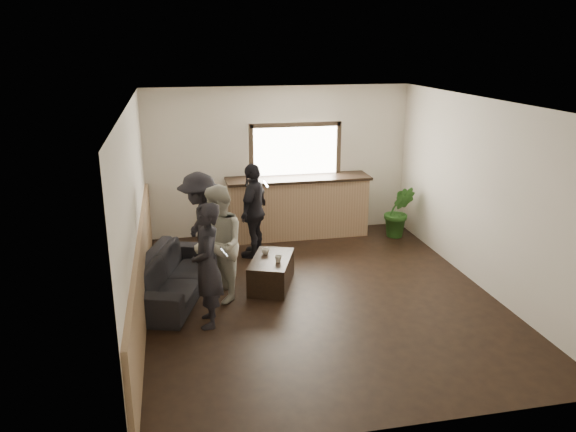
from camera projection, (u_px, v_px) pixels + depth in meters
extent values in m
cube|color=black|center=(318.00, 296.00, 8.24)|extent=(5.00, 6.00, 0.01)
cube|color=silver|center=(322.00, 103.00, 7.40)|extent=(5.00, 6.00, 0.01)
cube|color=silver|center=(279.00, 161.00, 10.62)|extent=(5.00, 0.01, 2.80)
cube|color=silver|center=(406.00, 296.00, 5.02)|extent=(5.00, 0.01, 2.80)
cube|color=silver|center=(135.00, 215.00, 7.33)|extent=(0.01, 6.00, 2.80)
cube|color=silver|center=(483.00, 195.00, 8.31)|extent=(0.01, 6.00, 2.80)
cube|color=#9E7B59|center=(142.00, 275.00, 7.59)|extent=(0.06, 5.90, 1.10)
cube|color=#9F7856|center=(298.00, 208.00, 10.64)|extent=(2.60, 0.60, 1.10)
cube|color=black|center=(298.00, 178.00, 10.46)|extent=(2.70, 0.68, 0.05)
cube|color=white|center=(295.00, 151.00, 10.58)|extent=(1.60, 0.06, 0.90)
cube|color=#3F3326|center=(296.00, 125.00, 10.41)|extent=(1.72, 0.08, 0.08)
cube|color=#3F3326|center=(251.00, 153.00, 10.39)|extent=(0.08, 0.08, 1.06)
cube|color=#3F3326|center=(338.00, 149.00, 10.72)|extent=(0.08, 0.08, 1.06)
imported|color=black|center=(173.00, 275.00, 8.19)|extent=(1.47, 2.31, 0.63)
cube|color=black|center=(271.00, 272.00, 8.52)|extent=(0.87, 1.13, 0.45)
imported|color=silver|center=(266.00, 251.00, 8.61)|extent=(0.13, 0.13, 0.09)
imported|color=silver|center=(278.00, 259.00, 8.30)|extent=(0.15, 0.15, 0.10)
imported|color=#2D6623|center=(399.00, 211.00, 10.58)|extent=(0.66, 0.60, 1.01)
imported|color=black|center=(207.00, 265.00, 7.19)|extent=(0.41, 0.62, 1.66)
cube|color=black|center=(224.00, 252.00, 7.17)|extent=(0.09, 0.07, 0.12)
cube|color=white|center=(224.00, 251.00, 7.16)|extent=(0.08, 0.07, 0.11)
imported|color=#B4B2A2|center=(219.00, 244.00, 7.89)|extent=(0.81, 0.94, 1.68)
cube|color=black|center=(233.00, 236.00, 7.96)|extent=(0.11, 0.09, 0.12)
cube|color=white|center=(233.00, 236.00, 7.95)|extent=(0.09, 0.08, 0.11)
imported|color=black|center=(201.00, 228.00, 8.51)|extent=(0.76, 1.18, 1.72)
cube|color=black|center=(214.00, 215.00, 8.52)|extent=(0.10, 0.08, 0.12)
cube|color=white|center=(214.00, 215.00, 8.51)|extent=(0.08, 0.07, 0.11)
imported|color=black|center=(254.00, 210.00, 9.55)|extent=(0.82, 1.03, 1.63)
cube|color=black|center=(266.00, 184.00, 9.34)|extent=(0.12, 0.11, 0.12)
cube|color=white|center=(266.00, 184.00, 9.34)|extent=(0.10, 0.09, 0.11)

